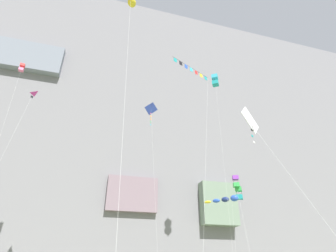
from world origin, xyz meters
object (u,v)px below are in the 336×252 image
(kite_box_high_left, at_px, (22,69))
(kite_box_mid_center, at_px, (239,193))
(kite_diamond_front_field, at_px, (151,111))
(kite_box_far_left, at_px, (236,182))
(kite_banner_near_cliff, at_px, (192,73))
(kite_box_mid_left, at_px, (215,81))
(kite_windsock_high_center, at_px, (226,199))
(kite_diamond_far_right, at_px, (251,122))
(kite_delta_upper_mid, at_px, (27,99))

(kite_box_high_left, height_order, kite_box_mid_center, kite_box_high_left)
(kite_diamond_front_field, distance_m, kite_box_high_left, 21.04)
(kite_box_high_left, height_order, kite_box_far_left, kite_box_high_left)
(kite_diamond_front_field, xyz_separation_m, kite_banner_near_cliff, (4.07, -7.53, 2.52))
(kite_box_high_left, height_order, kite_box_mid_left, kite_box_mid_left)
(kite_windsock_high_center, relative_size, kite_diamond_far_right, 1.01)
(kite_banner_near_cliff, distance_m, kite_box_high_left, 26.24)
(kite_banner_near_cliff, bearing_deg, kite_delta_upper_mid, 157.24)
(kite_delta_upper_mid, distance_m, kite_diamond_far_right, 33.42)
(kite_diamond_front_field, relative_size, kite_windsock_high_center, 2.07)
(kite_box_mid_left, bearing_deg, kite_delta_upper_mid, 176.99)
(kite_banner_near_cliff, bearing_deg, kite_box_high_left, 158.66)
(kite_diamond_far_right, distance_m, kite_box_far_left, 31.30)
(kite_diamond_far_right, height_order, kite_box_far_left, kite_box_far_left)
(kite_diamond_far_right, bearing_deg, kite_banner_near_cliff, 84.23)
(kite_box_mid_center, xyz_separation_m, kite_box_mid_left, (-6.00, -6.80, 18.62))
(kite_delta_upper_mid, bearing_deg, kite_box_high_left, 175.25)
(kite_box_mid_left, height_order, kite_box_far_left, kite_box_mid_left)
(kite_banner_near_cliff, relative_size, kite_box_mid_left, 0.81)
(kite_delta_upper_mid, relative_size, kite_box_mid_center, 1.68)
(kite_box_high_left, distance_m, kite_box_mid_center, 41.32)
(kite_diamond_front_field, xyz_separation_m, kite_windsock_high_center, (13.58, 4.13, -11.87))
(kite_box_high_left, distance_m, kite_box_far_left, 39.95)
(kite_banner_near_cliff, xyz_separation_m, kite_box_far_left, (13.04, 13.96, -10.52))
(kite_box_mid_center, height_order, kite_box_mid_left, kite_box_mid_left)
(kite_box_mid_center, xyz_separation_m, kite_box_far_left, (-0.67, -0.58, 1.90))
(kite_box_mid_left, xyz_separation_m, kite_box_far_left, (5.33, 6.22, -16.72))
(kite_box_mid_left, bearing_deg, kite_box_far_left, 49.41)
(kite_diamond_front_field, distance_m, kite_box_far_left, 19.96)
(kite_windsock_high_center, bearing_deg, kite_box_mid_left, -114.58)
(kite_delta_upper_mid, bearing_deg, kite_box_far_left, 7.51)
(kite_box_mid_center, height_order, kite_diamond_far_right, kite_box_mid_center)
(kite_windsock_high_center, xyz_separation_m, kite_box_far_left, (3.53, 2.29, 3.86))
(kite_delta_upper_mid, relative_size, kite_box_far_left, 1.49)
(kite_box_mid_center, relative_size, kite_diamond_far_right, 1.22)
(kite_box_mid_center, bearing_deg, kite_banner_near_cliff, -133.34)
(kite_diamond_front_field, distance_m, kite_banner_near_cliff, 8.93)
(kite_delta_upper_mid, bearing_deg, kite_box_mid_center, 8.28)
(kite_box_mid_left, bearing_deg, kite_diamond_far_right, -113.20)
(kite_windsock_high_center, height_order, kite_box_high_left, kite_box_high_left)
(kite_diamond_front_field, height_order, kite_windsock_high_center, kite_diamond_front_field)
(kite_diamond_far_right, bearing_deg, kite_box_high_left, 135.02)
(kite_box_mid_center, xyz_separation_m, kite_diamond_far_right, (-15.07, -27.96, -2.86))
(kite_diamond_front_field, distance_m, kite_box_mid_center, 21.53)
(kite_windsock_high_center, bearing_deg, kite_banner_near_cliff, -129.19)
(kite_windsock_high_center, distance_m, kite_diamond_far_right, 27.35)
(kite_box_mid_center, distance_m, kite_diamond_far_right, 31.89)
(kite_box_high_left, xyz_separation_m, kite_box_far_left, (37.32, 4.47, -13.54))
(kite_diamond_front_field, bearing_deg, kite_box_mid_center, 21.48)
(kite_box_far_left, bearing_deg, kite_box_mid_center, 40.61)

